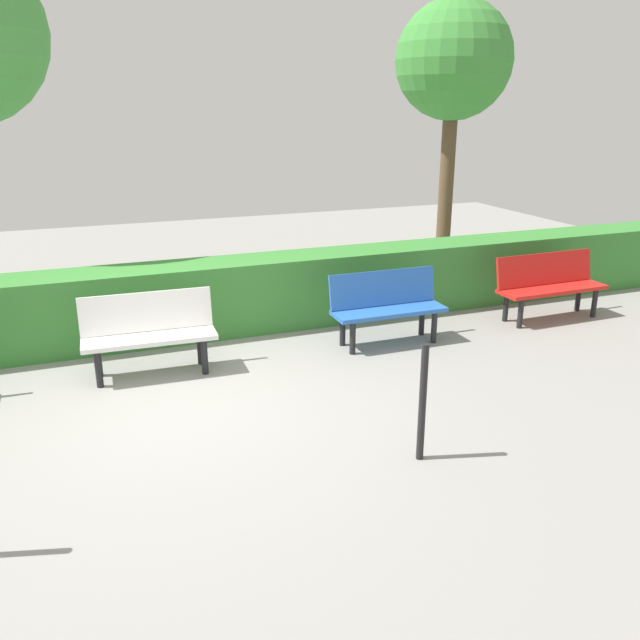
{
  "coord_description": "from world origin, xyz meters",
  "views": [
    {
      "loc": [
        0.78,
        5.76,
        2.77
      ],
      "look_at": [
        -1.59,
        -0.38,
        0.55
      ],
      "focal_mm": 36.39,
      "sensor_mm": 36.0,
      "label": 1
    }
  ],
  "objects": [
    {
      "name": "railing_post_mid",
      "position": [
        -1.66,
        1.7,
        0.5
      ],
      "size": [
        0.06,
        0.06,
        1.0
      ],
      "primitive_type": "cylinder",
      "color": "black",
      "rests_on": "ground_plane"
    },
    {
      "name": "hedge_row",
      "position": [
        -1.19,
        -1.93,
        0.45
      ],
      "size": [
        16.6,
        0.69,
        0.91
      ],
      "primitive_type": "cube",
      "color": "#387F33",
      "rests_on": "ground_plane"
    },
    {
      "name": "bench_white",
      "position": [
        0.14,
        -0.91,
        0.48
      ],
      "size": [
        1.39,
        0.51,
        0.86
      ],
      "rotation": [
        0.0,
        0.0,
        -0.04
      ],
      "color": "white",
      "rests_on": "ground_plane"
    },
    {
      "name": "bench_red",
      "position": [
        -5.07,
        -0.92,
        0.48
      ],
      "size": [
        1.53,
        0.48,
        0.86
      ],
      "rotation": [
        0.0,
        0.0,
        0.01
      ],
      "color": "red",
      "rests_on": "ground_plane"
    },
    {
      "name": "tree_near",
      "position": [
        -5.17,
        -3.76,
        3.35
      ],
      "size": [
        1.86,
        1.86,
        4.33
      ],
      "color": "brown",
      "rests_on": "ground_plane"
    },
    {
      "name": "bench_blue",
      "position": [
        -2.62,
        -0.84,
        0.48
      ],
      "size": [
        1.37,
        0.47,
        0.86
      ],
      "rotation": [
        0.0,
        0.0,
        -0.01
      ],
      "color": "blue",
      "rests_on": "ground_plane"
    },
    {
      "name": "ground_plane",
      "position": [
        0.0,
        0.0,
        0.0
      ],
      "size": [
        20.6,
        20.6,
        0.0
      ],
      "primitive_type": "plane",
      "color": "gray"
    }
  ]
}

